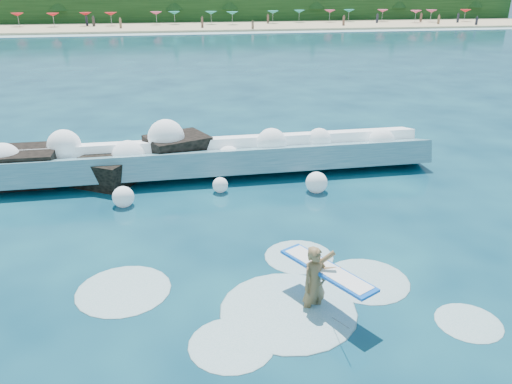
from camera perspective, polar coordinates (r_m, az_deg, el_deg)
ground at (r=12.90m, az=-4.98°, el=-8.78°), size 200.00×200.00×0.00m
beach at (r=89.23m, az=-10.49°, el=18.06°), size 140.00×20.00×0.40m
wet_band at (r=78.28m, az=-10.35°, el=17.36°), size 140.00×5.00×0.08m
treeline at (r=99.08m, az=-10.68°, el=19.80°), size 140.00×4.00×5.00m
breaking_wave at (r=19.29m, az=-6.28°, el=3.81°), size 17.61×2.76×1.52m
rock_cluster at (r=19.57m, az=-17.86°, el=2.97°), size 8.39×3.62×1.54m
surfer_with_board at (r=11.22m, az=7.04°, el=-10.08°), size 1.65×2.94×1.82m
wave_spray at (r=19.01m, az=-9.25°, el=4.79°), size 15.22×4.26×2.07m
surf_foam at (r=11.76m, az=2.17°, el=-12.13°), size 9.20×5.04×0.15m
beach_umbrellas at (r=91.01m, az=-10.45°, el=19.44°), size 111.42×6.95×0.50m
beachgoers at (r=87.65m, az=-14.94°, el=18.23°), size 106.68×12.28×1.94m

